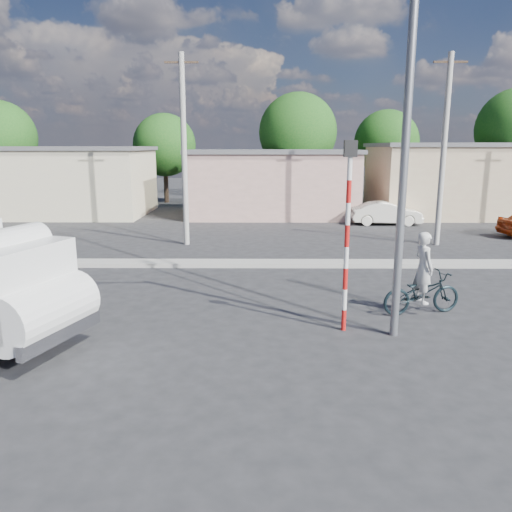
{
  "coord_description": "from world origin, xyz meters",
  "views": [
    {
      "loc": [
        1.23,
        -9.6,
        4.22
      ],
      "look_at": [
        1.13,
        3.7,
        1.3
      ],
      "focal_mm": 35.0,
      "sensor_mm": 36.0,
      "label": 1
    }
  ],
  "objects_px": {
    "bicycle": "(422,293)",
    "traffic_pole": "(348,221)",
    "cyclist": "(423,279)",
    "car_cream": "(386,213)",
    "streetlight": "(400,110)"
  },
  "relations": [
    {
      "from": "bicycle",
      "to": "traffic_pole",
      "type": "height_order",
      "value": "traffic_pole"
    },
    {
      "from": "cyclist",
      "to": "car_cream",
      "type": "xyz_separation_m",
      "value": [
        2.81,
        15.1,
        -0.29
      ]
    },
    {
      "from": "cyclist",
      "to": "traffic_pole",
      "type": "distance_m",
      "value": 3.01
    },
    {
      "from": "bicycle",
      "to": "cyclist",
      "type": "distance_m",
      "value": 0.37
    },
    {
      "from": "streetlight",
      "to": "cyclist",
      "type": "bearing_deg",
      "value": 50.48
    },
    {
      "from": "bicycle",
      "to": "streetlight",
      "type": "bearing_deg",
      "value": 127.41
    },
    {
      "from": "bicycle",
      "to": "car_cream",
      "type": "xyz_separation_m",
      "value": [
        2.81,
        15.1,
        0.07
      ]
    },
    {
      "from": "traffic_pole",
      "to": "streetlight",
      "type": "relative_size",
      "value": 0.48
    },
    {
      "from": "bicycle",
      "to": "traffic_pole",
      "type": "relative_size",
      "value": 0.48
    },
    {
      "from": "car_cream",
      "to": "streetlight",
      "type": "height_order",
      "value": "streetlight"
    },
    {
      "from": "traffic_pole",
      "to": "streetlight",
      "type": "height_order",
      "value": "streetlight"
    },
    {
      "from": "bicycle",
      "to": "car_cream",
      "type": "distance_m",
      "value": 15.36
    },
    {
      "from": "bicycle",
      "to": "streetlight",
      "type": "height_order",
      "value": "streetlight"
    },
    {
      "from": "car_cream",
      "to": "traffic_pole",
      "type": "bearing_deg",
      "value": 164.66
    },
    {
      "from": "bicycle",
      "to": "car_cream",
      "type": "height_order",
      "value": "car_cream"
    }
  ]
}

